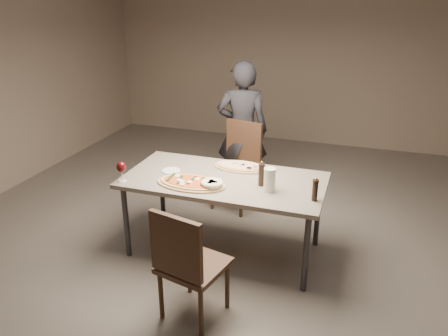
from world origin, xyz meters
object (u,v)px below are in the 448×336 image
(carafe, at_px, (270,180))
(zucchini_pizza, at_px, (191,183))
(dining_table, at_px, (224,184))
(chair_near, at_px, (187,261))
(diner, at_px, (242,131))
(bread_basket, at_px, (212,184))
(pepper_mill_left, at_px, (261,174))
(ham_pizza, at_px, (241,167))
(chair_far, at_px, (239,160))

(carafe, bearing_deg, zucchini_pizza, -172.60)
(dining_table, distance_m, zucchini_pizza, 0.33)
(dining_table, height_order, chair_near, chair_near)
(diner, bearing_deg, chair_near, 83.93)
(carafe, relative_size, diner, 0.13)
(diner, bearing_deg, zucchini_pizza, 76.39)
(bread_basket, height_order, pepper_mill_left, pepper_mill_left)
(pepper_mill_left, bearing_deg, chair_near, -107.77)
(ham_pizza, height_order, chair_far, chair_far)
(carafe, bearing_deg, dining_table, 163.53)
(bread_basket, relative_size, carafe, 0.92)
(dining_table, xyz_separation_m, pepper_mill_left, (0.35, -0.04, 0.16))
(dining_table, height_order, bread_basket, bread_basket)
(pepper_mill_left, xyz_separation_m, chair_near, (-0.30, -0.95, -0.33))
(dining_table, height_order, carafe, carafe)
(zucchini_pizza, height_order, ham_pizza, zucchini_pizza)
(bread_basket, distance_m, chair_far, 1.26)
(chair_far, relative_size, diner, 0.60)
(ham_pizza, height_order, diner, diner)
(bread_basket, distance_m, chair_near, 0.81)
(zucchini_pizza, bearing_deg, chair_near, -86.42)
(pepper_mill_left, height_order, diner, diner)
(pepper_mill_left, distance_m, chair_far, 1.20)
(ham_pizza, relative_size, carafe, 2.51)
(ham_pizza, bearing_deg, pepper_mill_left, -65.97)
(ham_pizza, relative_size, diner, 0.32)
(zucchini_pizza, xyz_separation_m, ham_pizza, (0.30, 0.50, -0.00))
(chair_near, bearing_deg, zucchini_pizza, 122.73)
(chair_far, bearing_deg, zucchini_pizza, 98.95)
(chair_near, distance_m, chair_far, 2.00)
(ham_pizza, relative_size, bread_basket, 2.71)
(chair_near, bearing_deg, dining_table, 105.78)
(chair_near, bearing_deg, ham_pizza, 101.93)
(ham_pizza, bearing_deg, zucchini_pizza, -138.11)
(carafe, bearing_deg, pepper_mill_left, 136.23)
(zucchini_pizza, distance_m, diner, 1.47)
(carafe, relative_size, chair_far, 0.21)
(diner, bearing_deg, pepper_mill_left, 100.74)
(zucchini_pizza, height_order, bread_basket, bread_basket)
(chair_far, distance_m, diner, 0.37)
(chair_far, height_order, diner, diner)
(ham_pizza, height_order, chair_near, chair_near)
(zucchini_pizza, bearing_deg, dining_table, 27.60)
(dining_table, bearing_deg, pepper_mill_left, -6.97)
(zucchini_pizza, relative_size, diner, 0.39)
(chair_near, bearing_deg, chair_far, 108.85)
(ham_pizza, relative_size, chair_near, 0.55)
(dining_table, distance_m, bread_basket, 0.25)
(zucchini_pizza, xyz_separation_m, carafe, (0.67, 0.09, 0.09))
(dining_table, relative_size, bread_basket, 9.51)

